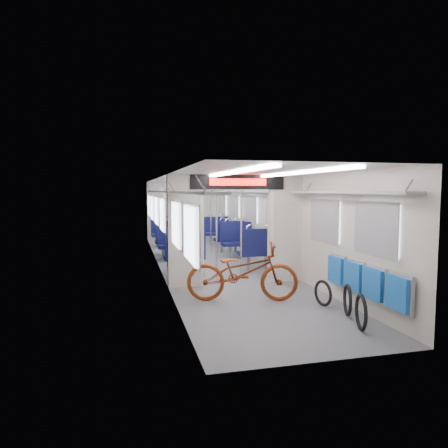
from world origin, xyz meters
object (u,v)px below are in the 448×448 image
Objects in this scene: bike_hoop_a at (361,314)px; seat_bay_far_left at (168,233)px; seat_bay_near_left at (179,245)px; bike_hoop_b at (347,302)px; seat_bay_far_right at (223,232)px; bike_hoop_c at (323,295)px; bicycle at (242,272)px; stanchion_near_right at (241,228)px; seat_bay_near_right at (247,242)px; stanchion_far_left at (189,217)px; stanchion_near_left at (217,228)px; stanchion_far_right at (211,217)px; flip_bench at (364,280)px.

seat_bay_far_left is (-1.89, 8.30, 0.34)m from bike_hoop_a.
bike_hoop_b is at bearing -66.60° from seat_bay_near_left.
bike_hoop_b is 0.24× the size of seat_bay_far_right.
seat_bay_near_left is at bearing 114.86° from bike_hoop_c.
bicycle is 1.95m from stanchion_near_right.
bike_hoop_a is at bearing -78.92° from stanchion_near_right.
bike_hoop_b is 4.85m from seat_bay_near_right.
seat_bay_far_left reaches higher than seat_bay_near_left.
stanchion_near_right is at bearing -80.02° from stanchion_far_left.
stanchion_near_left is 1.00× the size of stanchion_far_right.
bike_hoop_c is 0.20× the size of stanchion_near_right.
stanchion_near_right and stanchion_far_left have the same top height.
stanchion_far_left reaches higher than seat_bay_near_left.
stanchion_far_right is at bearing 110.36° from seat_bay_near_right.
seat_bay_near_right is 0.98× the size of stanchion_near_right.
seat_bay_far_left is at bearing 19.32° from bicycle.
stanchion_far_left is (-0.14, 5.36, 0.63)m from bicycle.
seat_bay_far_left is (-2.29, 7.75, -0.01)m from flip_bench.
flip_bench is at bearing -86.90° from seat_bay_far_right.
stanchion_near_right reaches higher than bike_hoop_c.
flip_bench is at bearing -61.06° from bike_hoop_c.
seat_bay_near_left is 3.48m from seat_bay_far_right.
bicycle is at bearing -87.73° from stanchion_near_left.
bicycle is at bearing -108.22° from seat_bay_near_right.
stanchion_far_left is at bearing 99.98° from stanchion_near_right.
seat_bay_far_right is (1.19, 6.45, 0.03)m from bicycle.
stanchion_near_left is (-1.28, 3.64, 0.91)m from bike_hoop_a.
stanchion_near_left is at bearing -82.55° from seat_bay_far_left.
seat_bay_far_right is at bearing 2.84° from bicycle.
bicycle is 0.87× the size of stanchion_near_left.
seat_bay_far_left is (-0.68, 6.45, 0.05)m from bicycle.
seat_bay_near_left is at bearing 115.43° from flip_bench.
bike_hoop_a is (-0.40, -0.55, -0.34)m from flip_bench.
seat_bay_near_right is (-0.02, 5.47, 0.33)m from bike_hoop_a.
seat_bay_far_left is 1.01× the size of stanchion_far_right.
flip_bench is 0.93× the size of stanchion_far_left.
seat_bay_far_right is at bearing 74.87° from stanchion_near_left.
bike_hoop_a reaches higher than bike_hoop_c.
bike_hoop_c is (0.04, 1.21, -0.04)m from bike_hoop_a.
bike_hoop_b is 0.23× the size of seat_bay_near_right.
bike_hoop_b is at bearing -78.04° from bike_hoop_c.
bike_hoop_b is at bearing -77.12° from stanchion_far_left.
flip_bench is 7.75m from seat_bay_far_right.
seat_bay_far_left is (-0.00, 2.93, 0.00)m from seat_bay_near_left.
flip_bench is 0.43m from bike_hoop_b.
bike_hoop_a is 8.30m from seat_bay_far_right.
stanchion_far_right is (0.55, 5.34, 0.63)m from bicycle.
stanchion_far_left is 1.00× the size of stanchion_far_right.
bike_hoop_a is 3.82m from stanchion_near_right.
flip_bench is at bearing -61.42° from stanchion_near_left.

